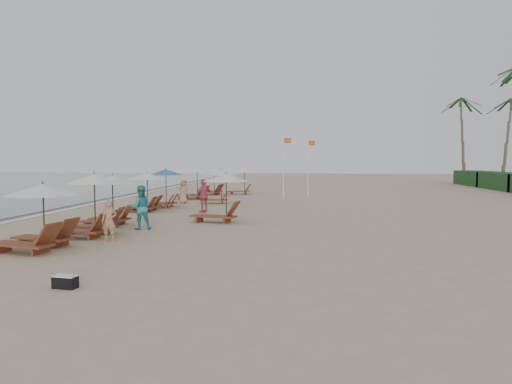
# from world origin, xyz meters

# --- Properties ---
(ground) EXTENTS (160.00, 160.00, 0.00)m
(ground) POSITION_xyz_m (0.00, 0.00, 0.00)
(ground) COLOR tan
(ground) RESTS_ON ground
(wet_sand_band) EXTENTS (3.20, 140.00, 0.01)m
(wet_sand_band) POSITION_xyz_m (-12.50, 10.00, 0.00)
(wet_sand_band) COLOR #6B5E4C
(wet_sand_band) RESTS_ON ground
(foam_line) EXTENTS (0.50, 140.00, 0.02)m
(foam_line) POSITION_xyz_m (-11.20, 10.00, 0.01)
(foam_line) COLOR white
(foam_line) RESTS_ON ground
(lounger_station_0) EXTENTS (2.83, 2.46, 2.12)m
(lounger_station_0) POSITION_xyz_m (-6.05, -3.16, 1.07)
(lounger_station_0) COLOR brown
(lounger_station_0) RESTS_ON ground
(lounger_station_1) EXTENTS (2.66, 2.24, 2.35)m
(lounger_station_1) POSITION_xyz_m (-5.66, -0.36, 1.08)
(lounger_station_1) COLOR brown
(lounger_station_1) RESTS_ON ground
(lounger_station_2) EXTENTS (2.44, 2.14, 2.21)m
(lounger_station_2) POSITION_xyz_m (-6.05, 2.35, 1.11)
(lounger_station_2) COLOR brown
(lounger_station_2) RESTS_ON ground
(lounger_station_3) EXTENTS (2.53, 2.26, 2.16)m
(lounger_station_3) POSITION_xyz_m (-6.45, 8.07, 1.12)
(lounger_station_3) COLOR brown
(lounger_station_3) RESTS_ON ground
(lounger_station_4) EXTENTS (2.40, 2.16, 2.32)m
(lounger_station_4) POSITION_xyz_m (-6.00, 10.25, 1.23)
(lounger_station_4) COLOR brown
(lounger_station_4) RESTS_ON ground
(lounger_station_5) EXTENTS (2.59, 2.44, 2.36)m
(lounger_station_5) POSITION_xyz_m (-5.59, 16.38, 1.03)
(lounger_station_5) COLOR brown
(lounger_station_5) RESTS_ON ground
(lounger_station_6) EXTENTS (2.57, 2.26, 2.24)m
(lounger_station_6) POSITION_xyz_m (-5.09, 20.72, 1.15)
(lounger_station_6) COLOR brown
(lounger_station_6) RESTS_ON ground
(inland_station_0) EXTENTS (2.86, 2.24, 2.22)m
(inland_station_0) POSITION_xyz_m (-1.40, 4.08, 1.29)
(inland_station_0) COLOR brown
(inland_station_0) RESTS_ON ground
(inland_station_1) EXTENTS (2.53, 2.24, 2.22)m
(inland_station_1) POSITION_xyz_m (-3.13, 13.23, 1.47)
(inland_station_1) COLOR brown
(inland_station_1) RESTS_ON ground
(inland_station_2) EXTENTS (2.63, 2.24, 2.22)m
(inland_station_2) POSITION_xyz_m (-2.64, 21.40, 1.41)
(inland_station_2) COLOR brown
(inland_station_2) RESTS_ON ground
(beachgoer_near) EXTENTS (0.57, 0.41, 1.48)m
(beachgoer_near) POSITION_xyz_m (-4.36, -1.49, 0.74)
(beachgoer_near) COLOR #A07A57
(beachgoer_near) RESTS_ON ground
(beachgoer_mid_a) EXTENTS (1.10, 1.00, 1.83)m
(beachgoer_mid_a) POSITION_xyz_m (-4.26, 1.44, 0.92)
(beachgoer_mid_a) COLOR teal
(beachgoer_mid_a) RESTS_ON ground
(beachgoer_far_a) EXTENTS (1.06, 1.08, 1.82)m
(beachgoer_far_a) POSITION_xyz_m (-2.95, 7.74, 0.91)
(beachgoer_far_a) COLOR #C44E60
(beachgoer_far_a) RESTS_ON ground
(beachgoer_far_b) EXTENTS (0.92, 0.91, 1.60)m
(beachgoer_far_b) POSITION_xyz_m (-5.41, 12.81, 0.80)
(beachgoer_far_b) COLOR tan
(beachgoer_far_b) RESTS_ON ground
(duffel_bag) EXTENTS (0.56, 0.34, 0.30)m
(duffel_bag) POSITION_xyz_m (-2.89, -7.34, 0.15)
(duffel_bag) COLOR black
(duffel_bag) RESTS_ON ground
(flag_pole_near) EXTENTS (0.59, 0.08, 4.69)m
(flag_pole_near) POSITION_xyz_m (0.99, 17.70, 2.60)
(flag_pole_near) COLOR silver
(flag_pole_near) RESTS_ON ground
(flag_pole_far) EXTENTS (0.60, 0.08, 4.62)m
(flag_pole_far) POSITION_xyz_m (2.84, 20.75, 2.56)
(flag_pole_far) COLOR silver
(flag_pole_far) RESTS_ON ground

